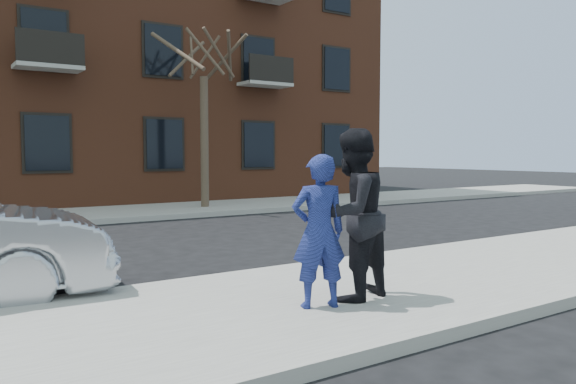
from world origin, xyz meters
TOP-DOWN VIEW (x-y plane):
  - ground at (0.00, 0.00)m, footprint 100.00×100.00m
  - near_sidewalk at (0.00, -0.25)m, footprint 50.00×3.50m
  - near_curb at (0.00, 1.55)m, footprint 50.00×0.10m
  - far_sidewalk at (0.00, 11.25)m, footprint 50.00×3.50m
  - far_curb at (0.00, 9.45)m, footprint 50.00×0.10m
  - apartment_building at (2.00, 18.00)m, footprint 24.30×10.30m
  - street_tree at (4.50, 11.00)m, footprint 3.60×3.60m
  - man_hoodie at (0.43, -0.64)m, footprint 0.73×0.59m
  - man_peacoat at (0.98, -0.57)m, footprint 1.14×0.98m

SIDE VIEW (x-z plane):
  - ground at x=0.00m, z-range 0.00..0.00m
  - near_sidewalk at x=0.00m, z-range 0.00..0.15m
  - near_curb at x=0.00m, z-range 0.00..0.15m
  - far_sidewalk at x=0.00m, z-range 0.00..0.15m
  - far_curb at x=0.00m, z-range 0.00..0.15m
  - man_hoodie at x=0.43m, z-range 0.15..1.89m
  - man_peacoat at x=0.98m, z-range 0.15..2.19m
  - street_tree at x=4.50m, z-range 2.12..8.92m
  - apartment_building at x=2.00m, z-range 0.01..12.31m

